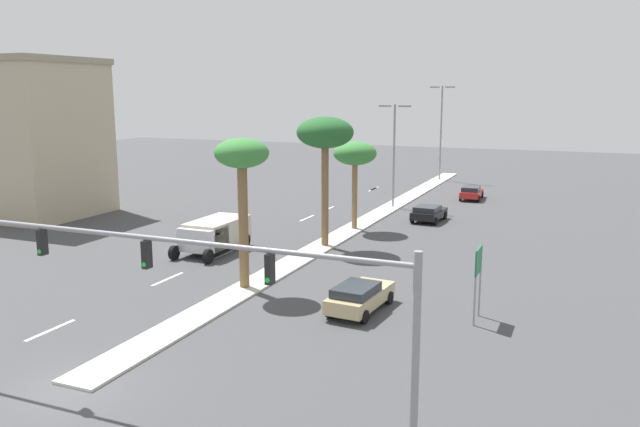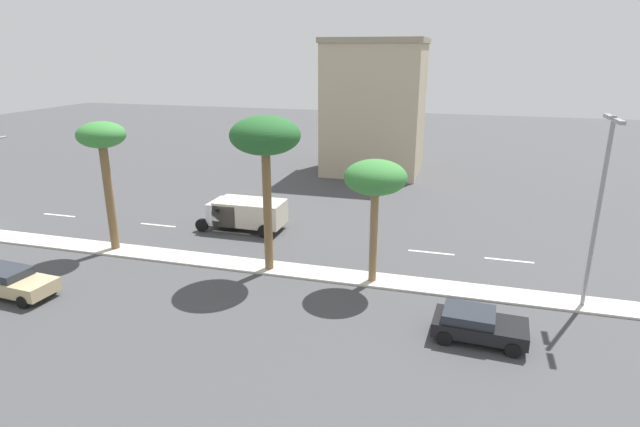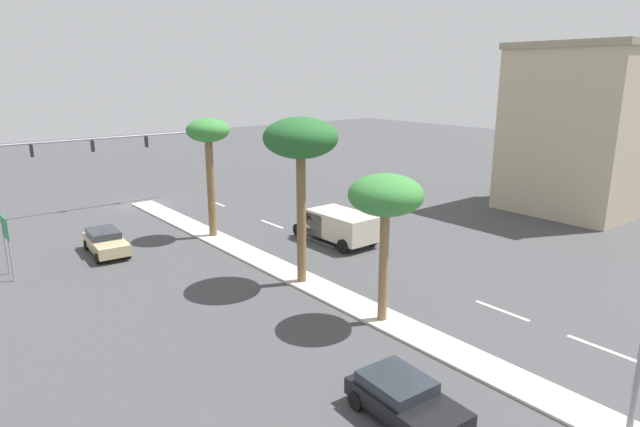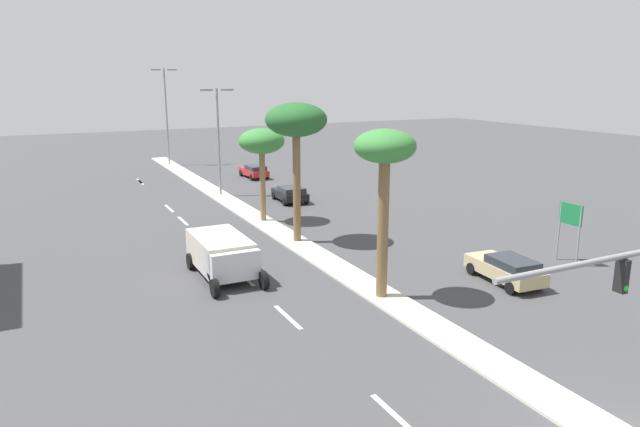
{
  "view_description": "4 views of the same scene",
  "coord_description": "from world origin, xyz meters",
  "px_view_note": "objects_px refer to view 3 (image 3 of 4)",
  "views": [
    {
      "loc": [
        16.24,
        -15.97,
        10.26
      ],
      "look_at": [
        1.29,
        19.54,
        2.97
      ],
      "focal_mm": 35.99,
      "sensor_mm": 36.0,
      "label": 1
    },
    {
      "loc": [
        25.21,
        33.09,
        11.91
      ],
      "look_at": [
        -1.56,
        25.53,
        3.06
      ],
      "focal_mm": 28.79,
      "sensor_mm": 36.0,
      "label": 2
    },
    {
      "loc": [
        16.09,
        44.19,
        10.71
      ],
      "look_at": [
        -0.35,
        23.91,
        3.89
      ],
      "focal_mm": 29.93,
      "sensor_mm": 36.0,
      "label": 3
    },
    {
      "loc": [
        -14.27,
        -9.35,
        10.31
      ],
      "look_at": [
        1.0,
        21.45,
        2.11
      ],
      "focal_mm": 32.73,
      "sensor_mm": 36.0,
      "label": 4
    }
  ],
  "objects_px": {
    "traffic_signal_gantry": "(42,164)",
    "sedan_black_left": "(404,399)",
    "directional_road_sign": "(6,234)",
    "palm_tree_left": "(301,142)",
    "palm_tree_far": "(208,138)",
    "sedan_tan_rear": "(106,242)",
    "box_truck": "(337,224)",
    "commercial_building": "(579,129)",
    "palm_tree_near": "(386,198)"
  },
  "relations": [
    {
      "from": "box_truck",
      "to": "sedan_black_left",
      "type": "bearing_deg",
      "value": 55.79
    },
    {
      "from": "directional_road_sign",
      "to": "commercial_building",
      "type": "distance_m",
      "value": 40.34
    },
    {
      "from": "commercial_building",
      "to": "palm_tree_left",
      "type": "distance_m",
      "value": 26.59
    },
    {
      "from": "sedan_tan_rear",
      "to": "box_truck",
      "type": "height_order",
      "value": "box_truck"
    },
    {
      "from": "palm_tree_near",
      "to": "box_truck",
      "type": "distance_m",
      "value": 12.64
    },
    {
      "from": "directional_road_sign",
      "to": "box_truck",
      "type": "height_order",
      "value": "directional_road_sign"
    },
    {
      "from": "palm_tree_left",
      "to": "sedan_tan_rear",
      "type": "xyz_separation_m",
      "value": [
        6.49,
        -11.43,
        -6.71
      ]
    },
    {
      "from": "directional_road_sign",
      "to": "sedan_tan_rear",
      "type": "xyz_separation_m",
      "value": [
        -5.33,
        -0.88,
        -1.71
      ]
    },
    {
      "from": "palm_tree_near",
      "to": "sedan_black_left",
      "type": "height_order",
      "value": "palm_tree_near"
    },
    {
      "from": "traffic_signal_gantry",
      "to": "directional_road_sign",
      "type": "height_order",
      "value": "traffic_signal_gantry"
    },
    {
      "from": "box_truck",
      "to": "commercial_building",
      "type": "bearing_deg",
      "value": 165.1
    },
    {
      "from": "palm_tree_left",
      "to": "palm_tree_far",
      "type": "bearing_deg",
      "value": -91.75
    },
    {
      "from": "traffic_signal_gantry",
      "to": "box_truck",
      "type": "bearing_deg",
      "value": 125.34
    },
    {
      "from": "directional_road_sign",
      "to": "sedan_tan_rear",
      "type": "height_order",
      "value": "directional_road_sign"
    },
    {
      "from": "palm_tree_far",
      "to": "sedan_black_left",
      "type": "distance_m",
      "value": 22.99
    },
    {
      "from": "sedan_black_left",
      "to": "traffic_signal_gantry",
      "type": "bearing_deg",
      "value": -85.39
    },
    {
      "from": "palm_tree_near",
      "to": "sedan_black_left",
      "type": "bearing_deg",
      "value": 50.28
    },
    {
      "from": "traffic_signal_gantry",
      "to": "palm_tree_far",
      "type": "height_order",
      "value": "palm_tree_far"
    },
    {
      "from": "traffic_signal_gantry",
      "to": "commercial_building",
      "type": "height_order",
      "value": "commercial_building"
    },
    {
      "from": "palm_tree_far",
      "to": "sedan_black_left",
      "type": "xyz_separation_m",
      "value": [
        4.74,
        21.67,
        -6.03
      ]
    },
    {
      "from": "traffic_signal_gantry",
      "to": "palm_tree_left",
      "type": "distance_m",
      "value": 24.32
    },
    {
      "from": "palm_tree_far",
      "to": "palm_tree_left",
      "type": "relative_size",
      "value": 0.92
    },
    {
      "from": "sedan_tan_rear",
      "to": "palm_tree_far",
      "type": "bearing_deg",
      "value": 171.51
    },
    {
      "from": "palm_tree_far",
      "to": "sedan_tan_rear",
      "type": "distance_m",
      "value": 9.12
    },
    {
      "from": "commercial_building",
      "to": "sedan_black_left",
      "type": "height_order",
      "value": "commercial_building"
    },
    {
      "from": "box_truck",
      "to": "traffic_signal_gantry",
      "type": "bearing_deg",
      "value": -54.66
    },
    {
      "from": "palm_tree_left",
      "to": "sedan_black_left",
      "type": "distance_m",
      "value": 13.85
    },
    {
      "from": "palm_tree_near",
      "to": "sedan_tan_rear",
      "type": "bearing_deg",
      "value": -69.42
    },
    {
      "from": "directional_road_sign",
      "to": "commercial_building",
      "type": "bearing_deg",
      "value": 162.98
    },
    {
      "from": "palm_tree_far",
      "to": "sedan_tan_rear",
      "type": "height_order",
      "value": "palm_tree_far"
    },
    {
      "from": "box_truck",
      "to": "palm_tree_far",
      "type": "bearing_deg",
      "value": -46.8
    },
    {
      "from": "palm_tree_far",
      "to": "palm_tree_near",
      "type": "distance_m",
      "value": 16.36
    },
    {
      "from": "directional_road_sign",
      "to": "palm_tree_left",
      "type": "relative_size",
      "value": 0.4
    },
    {
      "from": "palm_tree_far",
      "to": "box_truck",
      "type": "xyz_separation_m",
      "value": [
        -5.8,
        6.17,
        -5.52
      ]
    },
    {
      "from": "commercial_building",
      "to": "palm_tree_near",
      "type": "relative_size",
      "value": 1.99
    },
    {
      "from": "commercial_building",
      "to": "sedan_black_left",
      "type": "distance_m",
      "value": 33.09
    },
    {
      "from": "palm_tree_left",
      "to": "palm_tree_near",
      "type": "xyz_separation_m",
      "value": [
        -0.02,
        5.9,
        -1.81
      ]
    },
    {
      "from": "palm_tree_far",
      "to": "traffic_signal_gantry",
      "type": "bearing_deg",
      "value": -59.19
    },
    {
      "from": "sedan_black_left",
      "to": "box_truck",
      "type": "relative_size",
      "value": 0.68
    },
    {
      "from": "traffic_signal_gantry",
      "to": "sedan_black_left",
      "type": "distance_m",
      "value": 34.54
    },
    {
      "from": "commercial_building",
      "to": "sedan_tan_rear",
      "type": "bearing_deg",
      "value": -20.91
    },
    {
      "from": "directional_road_sign",
      "to": "palm_tree_left",
      "type": "distance_m",
      "value": 16.62
    },
    {
      "from": "directional_road_sign",
      "to": "traffic_signal_gantry",
      "type": "bearing_deg",
      "value": -110.43
    },
    {
      "from": "sedan_black_left",
      "to": "directional_road_sign",
      "type": "bearing_deg",
      "value": -71.26
    },
    {
      "from": "traffic_signal_gantry",
      "to": "sedan_tan_rear",
      "type": "xyz_separation_m",
      "value": [
        -0.7,
        11.57,
        -3.39
      ]
    },
    {
      "from": "palm_tree_far",
      "to": "sedan_black_left",
      "type": "relative_size",
      "value": 1.95
    },
    {
      "from": "palm_tree_near",
      "to": "sedan_black_left",
      "type": "xyz_separation_m",
      "value": [
        4.45,
        5.35,
        -4.95
      ]
    },
    {
      "from": "sedan_black_left",
      "to": "commercial_building",
      "type": "bearing_deg",
      "value": -162.01
    },
    {
      "from": "traffic_signal_gantry",
      "to": "palm_tree_left",
      "type": "relative_size",
      "value": 2.07
    },
    {
      "from": "palm_tree_near",
      "to": "palm_tree_far",
      "type": "bearing_deg",
      "value": -91.04
    }
  ]
}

